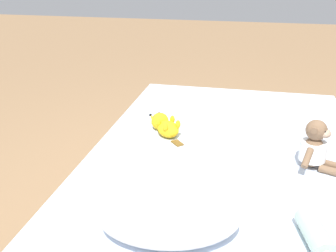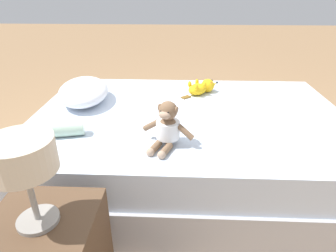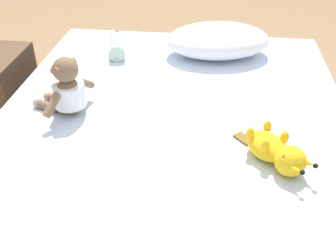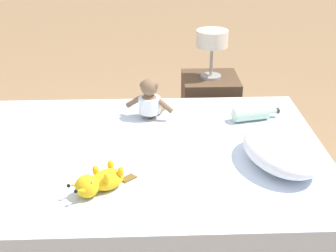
{
  "view_description": "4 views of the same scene",
  "coord_description": "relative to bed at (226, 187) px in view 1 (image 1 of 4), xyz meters",
  "views": [
    {
      "loc": [
        -0.07,
        1.82,
        1.37
      ],
      "look_at": [
        0.34,
        -0.07,
        0.54
      ],
      "focal_mm": 41.05,
      "sensor_mm": 36.0,
      "label": 1
    },
    {
      "loc": [
        -1.69,
        0.06,
        1.24
      ],
      "look_at": [
        -0.39,
        0.12,
        0.58
      ],
      "focal_mm": 30.67,
      "sensor_mm": 36.0,
      "label": 2
    },
    {
      "loc": [
        0.14,
        -1.15,
        1.33
      ],
      "look_at": [
        0.0,
        0.0,
        0.53
      ],
      "focal_mm": 42.96,
      "sensor_mm": 36.0,
      "label": 3
    },
    {
      "loc": [
        2.21,
        0.12,
        1.66
      ],
      "look_at": [
        -0.07,
        0.21,
        0.58
      ],
      "focal_mm": 53.99,
      "sensor_mm": 36.0,
      "label": 4
    }
  ],
  "objects": [
    {
      "name": "ground_plane",
      "position": [
        0.0,
        0.0,
        -0.24
      ],
      "size": [
        16.0,
        16.0,
        0.0
      ],
      "primitive_type": "plane",
      "color": "#93704C"
    },
    {
      "name": "bed",
      "position": [
        0.0,
        0.0,
        0.0
      ],
      "size": [
        1.41,
        2.05,
        0.48
      ],
      "color": "#B2B2B7",
      "rests_on": "ground_plane"
    },
    {
      "name": "pillow",
      "position": [
        0.16,
        0.73,
        0.32
      ],
      "size": [
        0.56,
        0.42,
        0.15
      ],
      "color": "white",
      "rests_on": "bed"
    },
    {
      "name": "plush_monkey",
      "position": [
        -0.4,
        0.13,
        0.34
      ],
      "size": [
        0.25,
        0.28,
        0.24
      ],
      "color": "brown",
      "rests_on": "bed"
    },
    {
      "name": "plush_yellow_creature",
      "position": [
        0.36,
        -0.1,
        0.29
      ],
      "size": [
        0.25,
        0.29,
        0.1
      ],
      "color": "yellow",
      "rests_on": "bed"
    },
    {
      "name": "glass_bottle",
      "position": [
        -0.34,
        0.69,
        0.28
      ],
      "size": [
        0.12,
        0.28,
        0.08
      ],
      "color": "#B2D1B7",
      "rests_on": "bed"
    }
  ]
}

